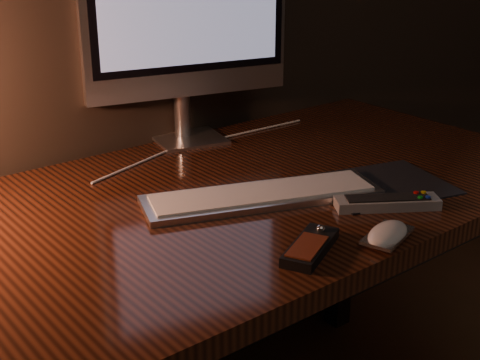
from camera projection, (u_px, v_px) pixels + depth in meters
desk at (190, 246)px, 1.40m from camera, size 1.60×0.75×0.75m
monitor at (187, 12)px, 1.53m from camera, size 0.49×0.18×0.52m
keyboard at (262, 195)px, 1.30m from camera, size 0.48×0.28×0.02m
mousepad at (381, 185)px, 1.37m from camera, size 0.31×0.27×0.00m
mouse at (387, 236)px, 1.13m from camera, size 0.12×0.08×0.02m
media_remote at (310, 247)px, 1.09m from camera, size 0.15×0.11×0.03m
tv_remote at (387, 202)px, 1.26m from camera, size 0.19×0.15×0.03m
cable at (206, 146)px, 1.60m from camera, size 0.65×0.08×0.01m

